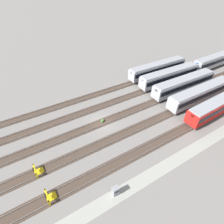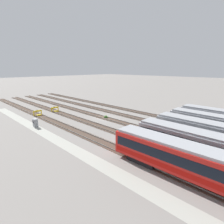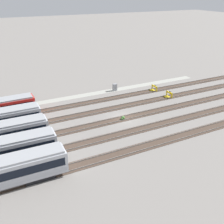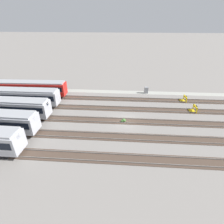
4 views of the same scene
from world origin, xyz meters
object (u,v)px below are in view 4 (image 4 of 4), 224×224
Objects in this scene: subway_car_back_row_leftmost at (27,88)px; weed_clump at (124,120)px; subway_car_front_row_leftmost at (1,107)px; electrical_cabinet at (146,90)px; bumper_stop_nearest_track at (184,99)px; bumper_stop_near_inner_track at (194,109)px; subway_car_front_row_left_inner at (16,96)px.

subway_car_back_row_leftmost is 24.60m from weed_clump.
subway_car_front_row_leftmost reaches higher than electrical_cabinet.
bumper_stop_nearest_track is at bearing -143.73° from weed_clump.
subway_car_back_row_leftmost is 19.63× the size of weed_clump.
bumper_stop_near_inner_track is (-36.36, -4.84, -1.53)m from subway_car_front_row_leftmost.
subway_car_back_row_leftmost is 35.84m from bumper_stop_nearest_track.
bumper_stop_nearest_track is 16.48m from weed_clump.
subway_car_front_row_leftmost is at bearing -0.32° from weed_clump.
bumper_stop_nearest_track and bumper_stop_near_inner_track have the same top height.
bumper_stop_near_inner_track is at bearing -160.27° from weed_clump.
subway_car_front_row_left_inner is at bearing -0.04° from bumper_stop_near_inner_track.
subway_car_front_row_leftmost reaches higher than weed_clump.
subway_car_front_row_leftmost is 37.11m from bumper_stop_nearest_track.
subway_car_front_row_leftmost is at bearing 90.00° from subway_car_front_row_left_inner.
subway_car_back_row_leftmost is 11.29× the size of electrical_cabinet.
bumper_stop_near_inner_track is (-36.36, 0.03, -1.53)m from subway_car_front_row_left_inner.
electrical_cabinet is at bearing -153.99° from subway_car_front_row_leftmost.
weed_clump is (13.29, 9.75, -0.27)m from bumper_stop_nearest_track.
subway_car_front_row_leftmost is at bearing 90.00° from subway_car_back_row_leftmost.
subway_car_front_row_left_inner is (0.00, -4.86, 0.00)m from subway_car_front_row_leftmost.
subway_car_front_row_left_inner is 23.14m from weed_clump.
subway_car_front_row_leftmost and subway_car_back_row_leftmost have the same top height.
subway_car_back_row_leftmost is (-0.00, -9.60, 0.00)m from subway_car_front_row_leftmost.
subway_car_front_row_left_inner is at bearing -12.49° from weed_clump.
subway_car_front_row_leftmost is 31.00m from electrical_cabinet.
bumper_stop_nearest_track is at bearing -164.96° from subway_car_front_row_leftmost.
electrical_cabinet is at bearing -26.44° from bumper_stop_nearest_track.
weed_clump is (13.83, 4.96, -0.27)m from bumper_stop_near_inner_track.
bumper_stop_near_inner_track is 12.21m from electrical_cabinet.
subway_car_front_row_left_inner is at bearing -90.00° from subway_car_front_row_leftmost.
subway_car_front_row_left_inner and subway_car_back_row_leftmost have the same top height.
subway_car_front_row_left_inner is 29.20m from electrical_cabinet.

